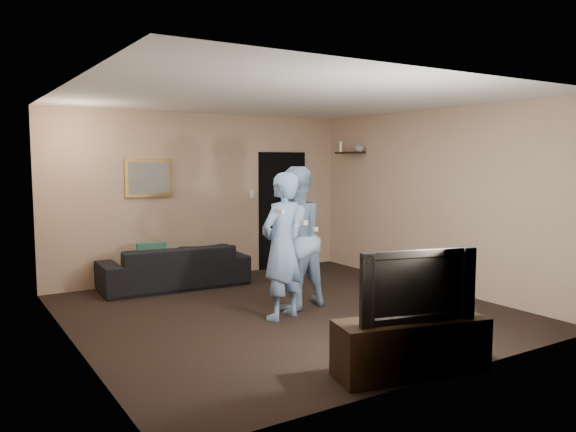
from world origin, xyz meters
TOP-DOWN VIEW (x-y plane):
  - ground at (0.00, 0.00)m, footprint 5.00×5.00m
  - ceiling at (0.00, 0.00)m, footprint 5.00×5.00m
  - wall_back at (0.00, 2.50)m, footprint 5.00×0.04m
  - wall_front at (0.00, -2.50)m, footprint 5.00×0.04m
  - wall_left at (-2.50, 0.00)m, footprint 0.04×5.00m
  - wall_right at (2.50, 0.00)m, footprint 0.04×5.00m
  - sofa at (-0.70, 2.01)m, footprint 2.16×0.94m
  - throw_pillow at (-1.03, 2.01)m, footprint 0.43×0.20m
  - painting_frame at (-0.90, 2.48)m, footprint 0.72×0.05m
  - painting_canvas at (-0.90, 2.45)m, footprint 0.62×0.01m
  - doorway at (1.45, 2.47)m, footprint 0.90×0.06m
  - light_switch at (0.85, 2.48)m, footprint 0.08×0.02m
  - wall_shelf at (2.39, 1.80)m, footprint 0.20×0.60m
  - shelf_vase at (2.39, 1.55)m, footprint 0.19×0.19m
  - shelf_figurine at (2.39, 2.05)m, footprint 0.06×0.06m
  - tv_console at (-0.18, -2.32)m, footprint 1.42×0.75m
  - television at (-0.18, -2.32)m, footprint 1.08×0.40m
  - wii_player_left at (-0.21, -0.23)m, footprint 0.73×0.61m
  - wii_player_right at (0.17, 0.11)m, footprint 0.94×0.77m

SIDE VIEW (x-z plane):
  - ground at x=0.00m, z-range 0.00..0.00m
  - tv_console at x=-0.18m, z-range 0.01..0.49m
  - sofa at x=-0.70m, z-range 0.00..0.62m
  - throw_pillow at x=-1.03m, z-range 0.27..0.69m
  - television at x=-0.18m, z-range 0.49..1.11m
  - wii_player_left at x=-0.21m, z-range 0.00..1.72m
  - wii_player_right at x=0.17m, z-range 0.00..1.79m
  - doorway at x=1.45m, z-range 0.00..2.00m
  - wall_back at x=0.00m, z-range 0.00..2.60m
  - wall_front at x=0.00m, z-range 0.00..2.60m
  - wall_left at x=-2.50m, z-range 0.00..2.60m
  - wall_right at x=2.50m, z-range 0.00..2.60m
  - light_switch at x=0.85m, z-range 1.24..1.36m
  - painting_frame at x=-0.90m, z-range 1.32..1.89m
  - painting_canvas at x=-0.90m, z-range 1.37..1.83m
  - wall_shelf at x=2.39m, z-range 1.98..2.00m
  - shelf_vase at x=2.39m, z-range 2.00..2.17m
  - shelf_figurine at x=2.39m, z-range 2.00..2.18m
  - ceiling at x=0.00m, z-range 2.58..2.62m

